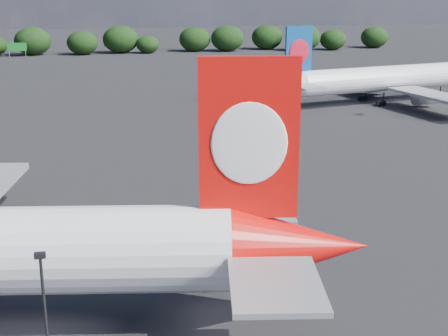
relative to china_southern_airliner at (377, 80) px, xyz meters
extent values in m
plane|color=black|center=(-59.61, -16.49, -4.67)|extent=(500.00, 500.00, 0.00)
cone|color=red|center=(-40.89, -76.05, 1.07)|extent=(10.03, 7.23, 5.74)
cube|color=red|center=(-44.28, -75.46, 8.42)|extent=(6.32, 1.65, 10.33)
ellipsoid|color=white|center=(-44.34, -75.80, 8.21)|extent=(4.79, 1.05, 5.28)
ellipsoid|color=white|center=(-44.22, -75.12, 8.21)|extent=(4.79, 1.05, 5.28)
cube|color=gray|center=(-44.23, -81.88, 1.53)|extent=(6.27, 7.67, 0.34)
cube|color=gray|center=(-42.07, -69.44, 1.53)|extent=(6.27, 7.67, 0.34)
cylinder|color=white|center=(1.61, 0.33, 0.15)|extent=(36.83, 12.06, 4.82)
cone|color=white|center=(-20.10, -4.11, 0.15)|extent=(8.52, 6.27, 4.82)
cube|color=navy|center=(-17.27, -3.53, 6.32)|extent=(5.29, 1.53, 8.67)
ellipsoid|color=red|center=(-17.21, -3.82, 6.14)|extent=(4.00, 1.00, 4.43)
ellipsoid|color=red|center=(-17.33, -3.25, 6.14)|extent=(4.00, 1.00, 4.43)
cube|color=gray|center=(-17.15, -8.92, 0.54)|extent=(5.41, 6.53, 0.29)
cube|color=gray|center=(-19.28, 1.46, 0.54)|extent=(5.41, 6.53, 0.29)
cube|color=gray|center=(6.01, -11.56, -1.39)|extent=(10.00, 20.13, 0.53)
cube|color=gray|center=(0.98, 12.99, -1.39)|extent=(10.00, 20.13, 0.53)
cylinder|color=gray|center=(6.93, -6.45, -2.64)|extent=(5.24, 3.51, 2.60)
cube|color=gray|center=(6.93, -6.45, -1.97)|extent=(2.13, 0.71, 1.16)
cylinder|color=gray|center=(3.84, 8.65, -2.64)|extent=(5.24, 3.51, 2.60)
cube|color=gray|center=(3.84, 8.65, -1.97)|extent=(2.13, 0.71, 1.16)
cylinder|color=black|center=(0.30, -2.89, -3.22)|extent=(0.32, 0.32, 2.41)
cylinder|color=black|center=(0.30, -2.89, -4.14)|extent=(1.13, 0.64, 1.06)
cylinder|color=black|center=(-0.74, -3.10, -4.14)|extent=(1.13, 0.64, 1.06)
cylinder|color=black|center=(-0.86, 2.77, -3.22)|extent=(0.32, 0.32, 2.41)
cylinder|color=black|center=(-0.86, 2.77, -4.14)|extent=(1.13, 0.64, 1.06)
cylinder|color=black|center=(-1.90, 2.56, -4.14)|extent=(1.13, 0.64, 1.06)
cylinder|color=black|center=(15.77, 3.23, -3.27)|extent=(0.27, 0.27, 2.41)
cylinder|color=black|center=(15.77, 3.23, -4.23)|extent=(0.92, 0.50, 0.87)
cube|color=black|center=(-56.61, -83.26, 5.11)|extent=(0.55, 0.30, 0.28)
cube|color=#156B21|center=(-77.61, 99.51, -1.47)|extent=(6.00, 0.30, 2.60)
cylinder|color=gray|center=(-80.11, 99.51, -3.67)|extent=(0.20, 0.20, 2.00)
cylinder|color=gray|center=(-75.11, 99.51, -3.67)|extent=(0.20, 0.20, 2.00)
cube|color=orange|center=(-47.61, 105.51, -0.67)|extent=(5.00, 0.30, 3.00)
cylinder|color=gray|center=(-47.61, 105.51, -3.42)|extent=(0.30, 0.30, 2.50)
ellipsoid|color=black|center=(-73.01, 104.19, -0.09)|extent=(11.89, 10.06, 9.14)
ellipsoid|color=black|center=(-57.05, 102.06, -0.73)|extent=(10.23, 8.66, 7.87)
ellipsoid|color=black|center=(-44.39, 104.89, -0.05)|extent=(11.99, 10.15, 9.22)
ellipsoid|color=black|center=(-35.57, 102.27, -1.68)|extent=(7.77, 6.58, 5.98)
ellipsoid|color=black|center=(-18.96, 105.18, -0.45)|extent=(10.95, 9.26, 8.42)
ellipsoid|color=black|center=(-7.69, 103.67, -0.20)|extent=(11.62, 9.83, 8.94)
ellipsoid|color=black|center=(7.61, 107.21, -0.36)|extent=(11.19, 9.47, 8.61)
ellipsoid|color=black|center=(18.97, 100.06, -0.11)|extent=(11.85, 10.03, 9.12)
ellipsoid|color=black|center=(30.07, 100.63, -1.07)|extent=(9.34, 7.90, 7.18)
ellipsoid|color=black|center=(47.75, 104.59, -0.75)|extent=(10.18, 8.61, 7.83)
camera|label=1|loc=(-53.47, -112.27, 17.71)|focal=50.00mm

